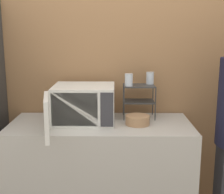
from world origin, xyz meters
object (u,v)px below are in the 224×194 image
at_px(bowl, 138,120).
at_px(glass_front_left, 129,80).
at_px(dish_rack, 139,94).
at_px(microwave, 83,104).
at_px(glass_back_right, 150,78).

bearing_deg(bowl, glass_front_left, 113.00).
bearing_deg(dish_rack, microwave, -163.46).
xyz_separation_m(glass_front_left, bowl, (0.07, -0.17, -0.31)).
xyz_separation_m(microwave, dish_rack, (0.49, 0.15, 0.06)).
bearing_deg(glass_back_right, bowl, -114.66).
height_order(glass_back_right, bowl, glass_back_right).
bearing_deg(microwave, glass_front_left, 13.04).
height_order(glass_front_left, bowl, glass_front_left).
distance_m(microwave, bowl, 0.49).
bearing_deg(microwave, dish_rack, 16.54).
bearing_deg(glass_back_right, glass_front_left, -151.05).
xyz_separation_m(microwave, glass_front_left, (0.39, 0.09, 0.19)).
distance_m(dish_rack, bowl, 0.28).
bearing_deg(dish_rack, glass_front_left, -150.44).
distance_m(microwave, dish_rack, 0.51).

